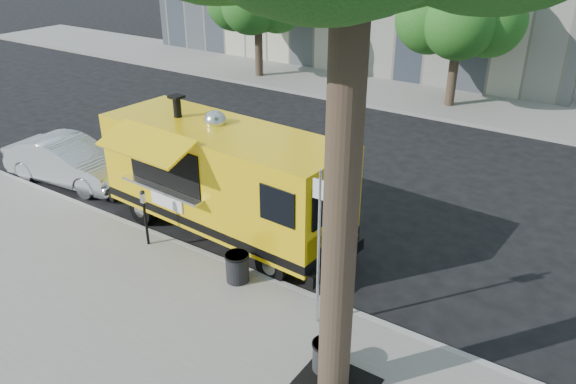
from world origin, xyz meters
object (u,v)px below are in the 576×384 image
Objects in this scene: parking_meter at (145,211)px; trash_bin_right at (325,355)px; far_tree_b at (461,8)px; sedan at (69,161)px; food_truck at (222,178)px; sign_post at (319,240)px; trash_bin_left at (237,267)px.

parking_meter reaches higher than trash_bin_right.
parking_meter is (-2.00, -14.05, -2.85)m from far_tree_b.
food_truck is at bearing -94.48° from sedan.
sign_post is at bearing -106.03° from sedan.
trash_bin_right is (5.29, -1.17, -0.54)m from parking_meter.
sedan is 7.31× the size of trash_bin_right.
far_tree_b is at bearing 100.15° from sign_post.
far_tree_b is 9.06× the size of trash_bin_left.
food_truck is at bearing 136.37° from trash_bin_left.
trash_bin_left is (7.04, -1.34, -0.17)m from sedan.
sign_post is 2.43m from trash_bin_left.
sign_post is at bearing -22.27° from food_truck.
far_tree_b is 4.12× the size of parking_meter.
sedan is 6.44× the size of trash_bin_left.
far_tree_b is 14.45m from trash_bin_left.
trash_bin_left is (0.55, -14.04, -3.36)m from far_tree_b.
food_truck is 10.57× the size of trash_bin_left.
food_truck reaches higher than sedan.
food_truck is (-1.03, -12.53, -2.37)m from far_tree_b.
trash_bin_right is at bearing -28.47° from food_truck.
food_truck reaches higher than trash_bin_right.
parking_meter is 0.21× the size of food_truck.
sedan is at bearing 170.27° from sign_post.
food_truck is 5.19m from trash_bin_right.
sign_post is 4.94× the size of trash_bin_left.
sign_post reaches higher than trash_bin_right.
sign_post reaches higher than food_truck.
trash_bin_right is at bearing -23.28° from trash_bin_left.
far_tree_b is 1.41× the size of sedan.
food_truck is at bearing 154.31° from sign_post.
food_truck is 11.99× the size of trash_bin_right.
far_tree_b is 14.61m from sedan.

